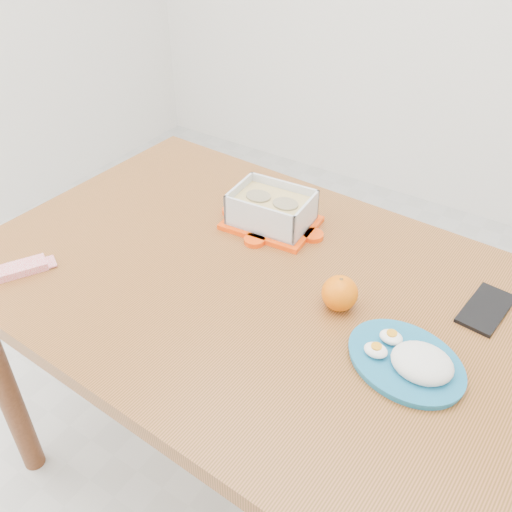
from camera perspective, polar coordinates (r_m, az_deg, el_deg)
The scene contains 7 objects.
ground at distance 1.80m, azimuth -0.05°, elevation -20.68°, with size 3.50×3.50×0.00m, color #B7B7B2.
dining_table at distance 1.29m, azimuth 0.00°, elevation -5.48°, with size 1.28×0.88×0.75m.
food_container at distance 1.36m, azimuth 1.57°, elevation 4.66°, with size 0.22×0.18×0.09m.
orange_fruit at distance 1.14m, azimuth 8.37°, elevation -3.70°, with size 0.07×0.07×0.07m, color orange.
rice_plate at distance 1.06m, azimuth 15.24°, elevation -9.98°, with size 0.28×0.28×0.06m.
candy_bar at distance 1.34m, azimuth -24.00°, elevation -1.61°, with size 0.18×0.05×0.02m, color red.
smartphone at distance 1.23m, azimuth 22.02°, elevation -4.92°, with size 0.07×0.15×0.01m, color black.
Camera 1 is at (0.53, -0.80, 1.53)m, focal length 40.00 mm.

